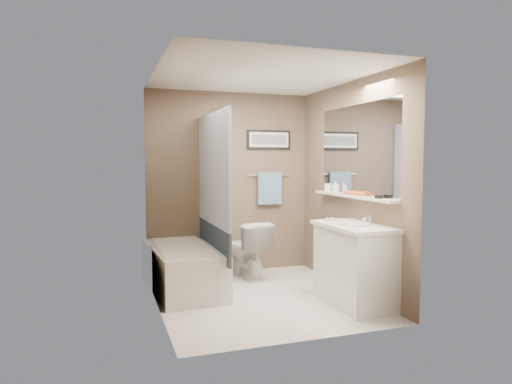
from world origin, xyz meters
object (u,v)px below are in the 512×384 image
object	(u,v)px
glass_jar	(328,187)
soap_bottle	(335,187)
bathtub	(183,268)
vanity	(354,266)
candle_bowl_near	(379,197)
toilet	(246,249)
hair_brush_front	(358,194)
hair_brush_back	(350,193)

from	to	relation	value
glass_jar	soap_bottle	xyz separation A→B (m)	(0.00, -0.20, 0.02)
bathtub	vanity	distance (m)	1.96
glass_jar	candle_bowl_near	bearing A→B (deg)	-90.00
vanity	soap_bottle	distance (m)	1.11
toilet	soap_bottle	bearing A→B (deg)	132.93
hair_brush_front	hair_brush_back	distance (m)	0.17
hair_brush_front	soap_bottle	world-z (taller)	soap_bottle
toilet	vanity	size ratio (longest dim) A/B	0.81
hair_brush_back	soap_bottle	bearing A→B (deg)	90.00
glass_jar	soap_bottle	world-z (taller)	soap_bottle
glass_jar	hair_brush_front	bearing A→B (deg)	-90.00
candle_bowl_near	hair_brush_front	size ratio (longest dim) A/B	0.41
soap_bottle	glass_jar	bearing A→B (deg)	90.00
candle_bowl_near	glass_jar	size ratio (longest dim) A/B	0.90
bathtub	soap_bottle	xyz separation A→B (m)	(1.79, -0.35, 0.93)
toilet	soap_bottle	size ratio (longest dim) A/B	5.30
candle_bowl_near	glass_jar	bearing A→B (deg)	90.00
bathtub	hair_brush_back	bearing A→B (deg)	-25.16
candle_bowl_near	soap_bottle	bearing A→B (deg)	90.00
bathtub	vanity	xyz separation A→B (m)	(1.60, -1.12, 0.15)
hair_brush_front	hair_brush_back	world-z (taller)	same
hair_brush_back	soap_bottle	xyz separation A→B (m)	(0.00, 0.34, 0.05)
toilet	vanity	xyz separation A→B (m)	(0.73, -1.42, 0.04)
toilet	soap_bottle	distance (m)	1.39
toilet	candle_bowl_near	world-z (taller)	candle_bowl_near
vanity	glass_jar	distance (m)	1.25
candle_bowl_near	hair_brush_back	bearing A→B (deg)	90.00
bathtub	hair_brush_front	xyz separation A→B (m)	(1.79, -0.87, 0.89)
bathtub	hair_brush_front	distance (m)	2.17
toilet	glass_jar	world-z (taller)	glass_jar
candle_bowl_near	vanity	bearing A→B (deg)	142.65
toilet	bathtub	bearing A→B (deg)	7.05
hair_brush_front	glass_jar	distance (m)	0.71
soap_bottle	toilet	bearing A→B (deg)	144.65
bathtub	toilet	distance (m)	0.93
glass_jar	hair_brush_back	bearing A→B (deg)	-90.00
vanity	hair_brush_front	bearing A→B (deg)	53.72
vanity	hair_brush_back	xyz separation A→B (m)	(0.19, 0.43, 0.74)
toilet	candle_bowl_near	size ratio (longest dim) A/B	8.11
toilet	hair_brush_front	world-z (taller)	hair_brush_front
hair_brush_back	soap_bottle	world-z (taller)	soap_bottle
bathtub	candle_bowl_near	size ratio (longest dim) A/B	16.67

